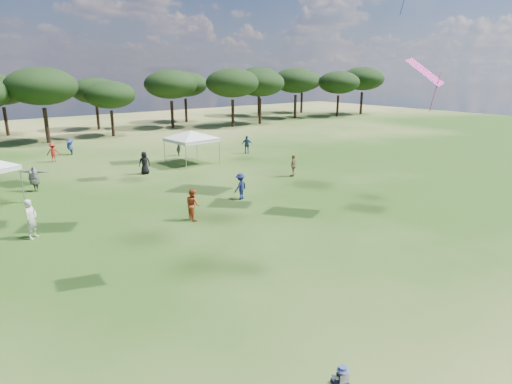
% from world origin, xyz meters
% --- Properties ---
extents(tree_line, '(108.78, 17.63, 7.77)m').
position_xyz_m(tree_line, '(2.39, 47.41, 5.42)').
color(tree_line, black).
rests_on(tree_line, ground).
extents(tent_right, '(6.70, 6.70, 2.96)m').
position_xyz_m(tent_right, '(9.84, 26.05, 2.54)').
color(tent_right, gray).
rests_on(tent_right, ground).
extents(toddler, '(0.44, 0.48, 0.60)m').
position_xyz_m(toddler, '(-0.09, 1.74, 0.27)').
color(toddler, black).
rests_on(toddler, ground).
extents(festival_crowd, '(31.32, 23.00, 1.90)m').
position_xyz_m(festival_crowd, '(-1.55, 24.63, 0.83)').
color(festival_crowd, '#9F7C56').
rests_on(festival_crowd, ground).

